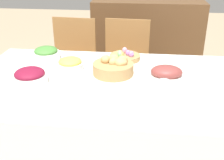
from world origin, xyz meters
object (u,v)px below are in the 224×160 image
chair_far_center (125,66)px  bread_basket (113,67)px  ham_platter (167,73)px  spoon (151,111)px  pineapple_bowl (70,64)px  butter_dish (77,90)px  drinking_cup (164,89)px  knife (145,111)px  beet_salad_bowl (30,76)px  egg_basket (125,56)px  chair_far_left (72,64)px  sideboard (146,43)px  green_salad_bowl (46,53)px  dinner_plate (117,109)px  fork (90,108)px

chair_far_center → bread_basket: bearing=-87.9°
ham_platter → spoon: 0.47m
pineapple_bowl → spoon: bearing=-42.7°
butter_dish → drinking_cup: bearing=0.6°
knife → beet_salad_bowl: bearing=157.3°
chair_far_center → ham_platter: size_ratio=2.89×
egg_basket → knife: bearing=-78.2°
egg_basket → chair_far_left: bearing=138.4°
chair_far_center → spoon: size_ratio=4.70×
ham_platter → sideboard: bearing=94.5°
green_salad_bowl → spoon: 1.03m
bread_basket → egg_basket: size_ratio=1.17×
beet_salad_bowl → butter_dish: 0.33m
ham_platter → dinner_plate: bearing=-121.9°
egg_basket → knife: size_ratio=1.19×
chair_far_center → sideboard: sideboard is taller
bread_basket → beet_salad_bowl: (-0.50, -0.19, -0.01)m
chair_far_center → drinking_cup: size_ratio=9.23×
pineapple_bowl → drinking_cup: size_ratio=1.88×
egg_basket → dinner_plate: size_ratio=0.97×
green_salad_bowl → butter_dish: size_ratio=1.80×
green_salad_bowl → knife: green_salad_bowl is taller
bread_basket → spoon: 0.52m
bread_basket → egg_basket: (0.06, 0.28, -0.03)m
dinner_plate → chair_far_center: bearing=91.7°
egg_basket → fork: 0.75m
bread_basket → drinking_cup: 0.42m
egg_basket → spoon: egg_basket is taller
sideboard → beet_salad_bowl: bearing=-113.6°
dinner_plate → spoon: (0.17, 0.00, -0.00)m
bread_basket → fork: bread_basket is taller
ham_platter → drinking_cup: bearing=-97.3°
pineapple_bowl → drinking_cup: (0.61, -0.33, 0.01)m
drinking_cup → bread_basket: bearing=137.4°
knife → spoon: bearing=-2.2°
pineapple_bowl → green_salad_bowl: green_salad_bowl is taller
butter_dish → fork: bearing=-57.3°
ham_platter → pineapple_bowl: 0.65m
knife → drinking_cup: (0.10, 0.17, 0.05)m
chair_far_left → pineapple_bowl: bearing=-71.4°
dinner_plate → drinking_cup: drinking_cup is taller
ham_platter → drinking_cup: (-0.04, -0.28, 0.02)m
chair_far_left → drinking_cup: (0.79, -1.04, 0.29)m
drinking_cup → knife: bearing=-120.9°
chair_far_center → spoon: chair_far_center is taller
sideboard → green_salad_bowl: sideboard is taller
sideboard → bread_basket: 1.53m
bread_basket → butter_dish: bread_basket is taller
chair_far_left → green_salad_bowl: (-0.05, -0.53, 0.29)m
pineapple_bowl → knife: (0.51, -0.50, -0.04)m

